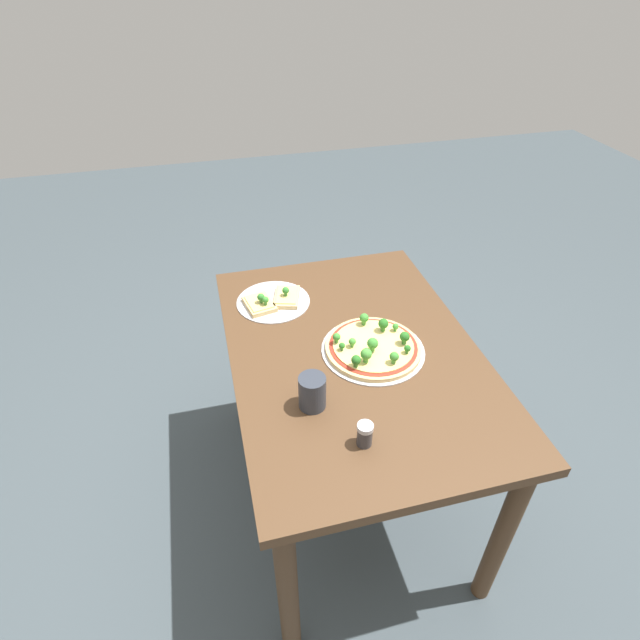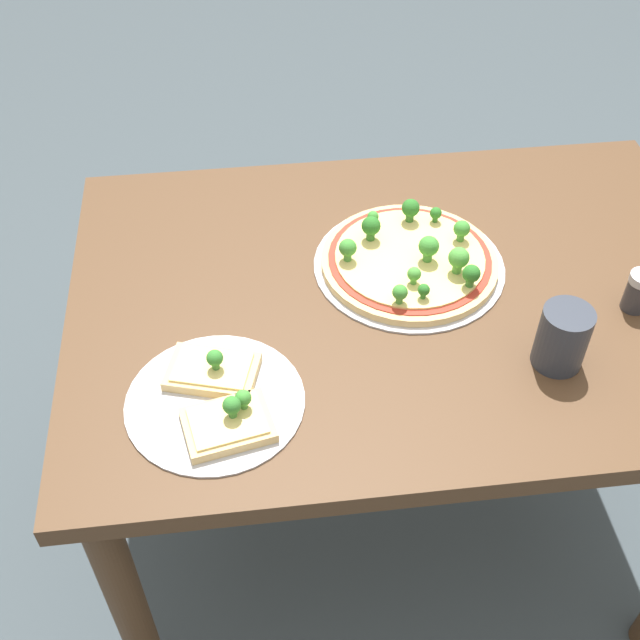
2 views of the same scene
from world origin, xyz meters
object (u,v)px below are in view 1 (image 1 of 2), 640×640
(pizza_tray_slice, at_px, (273,300))
(dining_table, at_px, (353,375))
(pizza_tray_whole, at_px, (373,347))
(condiment_shaker, at_px, (365,434))
(drinking_cup, at_px, (312,392))

(pizza_tray_slice, bearing_deg, dining_table, 32.88)
(dining_table, xyz_separation_m, pizza_tray_slice, (-0.32, -0.21, 0.12))
(pizza_tray_whole, distance_m, pizza_tray_slice, 0.43)
(pizza_tray_slice, bearing_deg, pizza_tray_whole, 38.02)
(dining_table, bearing_deg, pizza_tray_slice, -147.12)
(pizza_tray_slice, distance_m, condiment_shaker, 0.70)
(dining_table, distance_m, condiment_shaker, 0.40)
(pizza_tray_slice, xyz_separation_m, condiment_shaker, (0.68, 0.12, 0.02))
(condiment_shaker, bearing_deg, pizza_tray_slice, -169.95)
(drinking_cup, height_order, condiment_shaker, drinking_cup)
(dining_table, relative_size, pizza_tray_slice, 4.25)
(dining_table, height_order, drinking_cup, drinking_cup)
(pizza_tray_slice, xyz_separation_m, drinking_cup, (0.52, 0.02, 0.04))
(condiment_shaker, bearing_deg, drinking_cup, -148.83)
(pizza_tray_whole, relative_size, drinking_cup, 3.18)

